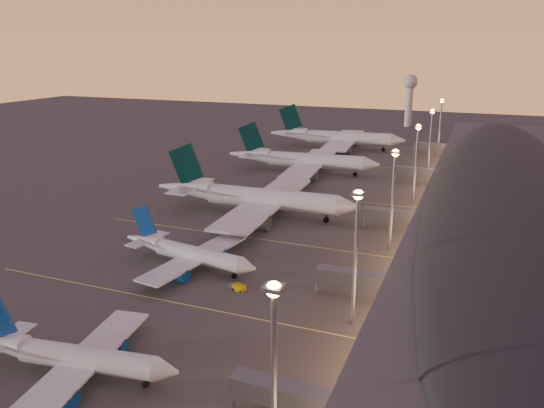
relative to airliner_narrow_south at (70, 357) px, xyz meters
The scene contains 13 objects.
ground 32.43m from the airliner_narrow_south, 88.06° to the left, with size 700.00×700.00×0.00m, color #3C3A37.
airliner_narrow_south is the anchor object (origin of this frame).
airliner_narrow_north 44.29m from the airliner_narrow_south, 96.27° to the left, with size 37.45×33.75×13.38m.
airliner_wide_near 86.70m from the airliner_narrow_south, 94.23° to the left, with size 65.33×59.43×20.93m.
airliner_wide_mid 145.54m from the airliner_narrow_south, 94.21° to the left, with size 62.65×57.23×20.04m.
airliner_wide_far 201.17m from the airliner_narrow_south, 93.27° to the left, with size 68.07×62.18×21.77m.
terminal_building 122.28m from the airliner_narrow_south, 58.99° to the left, with size 56.35×255.00×17.46m.
light_masts 105.03m from the airliner_narrow_south, 69.12° to the left, with size 2.20×217.20×25.90m.
radar_tower 293.03m from the airliner_narrow_south, 87.83° to the left, with size 9.00×9.00×32.50m.
lane_markings 72.32m from the airliner_narrow_south, 89.13° to the left, with size 90.00×180.36×0.00m.
baggage_tug_a 11.02m from the airliner_narrow_south, 34.29° to the left, with size 3.94×2.60×1.09m.
baggage_tug_b 33.68m from the airliner_narrow_south, ahead, with size 3.45×1.88×0.98m.
baggage_tug_c 39.00m from the airliner_narrow_south, 73.60° to the left, with size 4.17×2.32×1.17m.
Camera 1 is at (54.73, -87.63, 49.80)m, focal length 35.00 mm.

